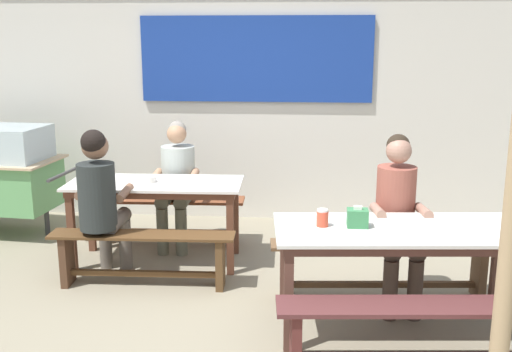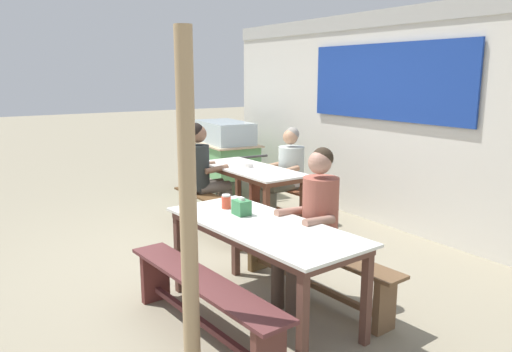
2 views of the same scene
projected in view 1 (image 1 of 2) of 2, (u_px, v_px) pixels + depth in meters
ground_plane at (209, 309)px, 4.55m from camera, size 40.00×40.00×0.00m
backdrop_wall at (243, 95)px, 6.64m from camera, size 6.34×0.23×2.65m
dining_table_far at (155, 191)px, 5.37m from camera, size 1.57×0.69×0.76m
dining_table_near at (402, 238)px, 4.08m from camera, size 1.79×0.88×0.76m
bench_far_back at (169, 213)px, 5.99m from camera, size 1.52×0.35×0.45m
bench_far_front at (143, 253)px, 4.92m from camera, size 1.53×0.30×0.45m
bench_near_back at (383, 261)px, 4.70m from camera, size 1.78×0.39×0.45m
bench_near_front at (421, 326)px, 3.62m from camera, size 1.77×0.43×0.45m
person_center_facing at (177, 177)px, 5.82m from camera, size 0.44×0.57×1.23m
person_right_near_table at (397, 212)px, 4.52m from camera, size 0.43×0.58×1.31m
person_left_back_turned at (101, 196)px, 4.91m from camera, size 0.41×0.58×1.31m
tissue_box at (358, 218)px, 4.07m from camera, size 0.14×0.11×0.15m
condiment_jar at (322, 218)px, 4.08m from camera, size 0.08×0.08×0.12m
soup_bowl at (149, 179)px, 5.34m from camera, size 0.12×0.12×0.05m
wooden_support_post at (512, 219)px, 3.16m from camera, size 0.11×0.11×2.16m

